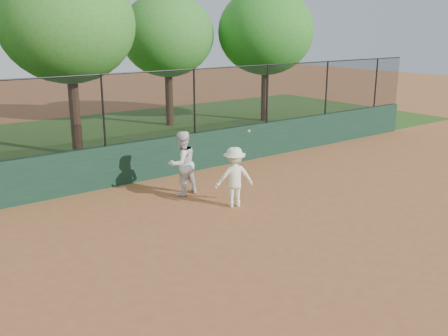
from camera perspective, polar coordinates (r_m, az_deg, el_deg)
ground at (r=10.11m, az=3.91°, el=-10.04°), size 80.00×80.00×0.00m
back_wall at (r=14.69m, az=-11.46°, el=0.46°), size 26.00×0.20×1.20m
grass_strip at (r=20.27m, az=-18.76°, el=2.39°), size 36.00×12.00×0.01m
player_second at (r=13.45m, az=-4.81°, el=0.53°), size 0.91×0.74×1.75m
player_main at (r=12.55m, az=1.18°, el=-1.04°), size 1.13×0.90×2.00m
fence_assembly at (r=14.34m, az=-11.92°, el=6.75°), size 26.00×0.06×2.00m
tree_2 at (r=18.20m, az=-17.43°, el=15.40°), size 4.61×4.19×6.51m
tree_3 at (r=23.17m, az=-6.48°, el=14.83°), size 4.28×3.89×5.93m
tree_4 at (r=24.28m, az=4.83°, el=15.27°), size 4.66×4.23×6.24m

